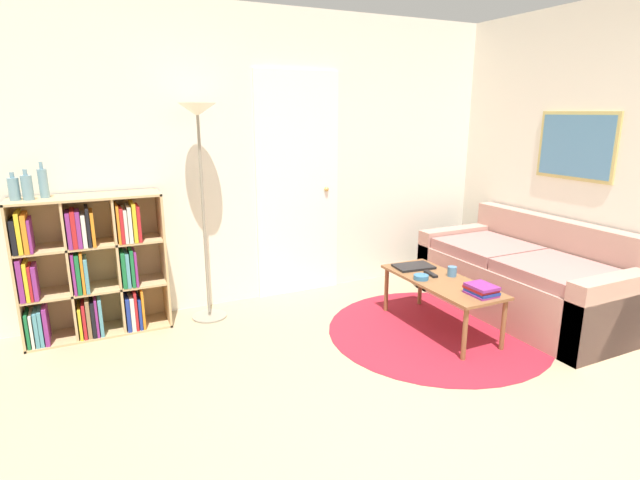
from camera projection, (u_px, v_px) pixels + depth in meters
The scene contains 15 objects.
wall_back at pixel (265, 160), 4.51m from camera, with size 7.70×0.11×2.60m.
wall_right at pixel (582, 162), 4.26m from camera, with size 0.08×5.79×2.60m.
rug at pixel (437, 331), 4.03m from camera, with size 1.75×1.75×0.01m.
bookshelf at pixel (89, 268), 3.87m from camera, with size 1.06×0.34×1.11m.
floor_lamp at pixel (199, 145), 3.94m from camera, with size 0.30×0.30×1.78m.
couch at pixel (528, 279), 4.37m from camera, with size 0.91×1.83×0.80m.
coffee_table at pixel (441, 285), 3.98m from camera, with size 0.45×1.09×0.42m.
laptop at pixel (414, 267), 4.27m from camera, with size 0.34×0.24×0.02m.
bowl at pixel (421, 277), 3.98m from camera, with size 0.12×0.12×0.04m.
book_stack_on_table at pixel (481, 290), 3.64m from camera, with size 0.18×0.22×0.08m.
cup at pixel (452, 271), 4.05m from camera, with size 0.07×0.07×0.08m.
remote at pixel (431, 274), 4.08m from camera, with size 0.06×0.16×0.02m.
bottle_left at pixel (14, 189), 3.53m from camera, with size 0.07×0.07×0.20m.
bottle_middle at pixel (27, 187), 3.54m from camera, with size 0.07×0.07×0.22m.
bottle_right at pixel (43, 183), 3.62m from camera, with size 0.06×0.06×0.26m.
Camera 1 is at (-1.51, -1.50, 1.72)m, focal length 28.00 mm.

